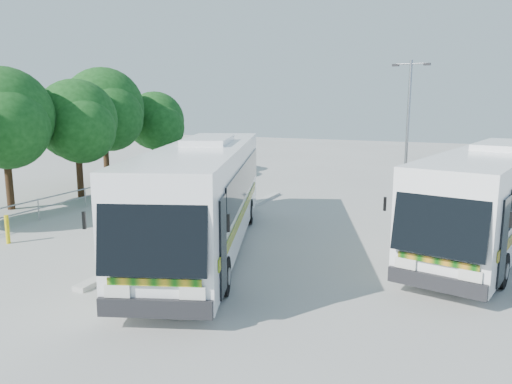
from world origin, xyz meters
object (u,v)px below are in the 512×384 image
at_px(coach_adjacent, 490,195).
at_px(bollard, 7,229).
at_px(tree_far_d, 105,109).
at_px(tree_far_e, 156,121).
at_px(tree_far_c, 77,120).
at_px(lamppost, 407,129).
at_px(coach_main, 204,193).
at_px(tree_far_b, 4,116).

bearing_deg(coach_adjacent, bollard, -145.80).
bearing_deg(tree_far_d, tree_far_e, 81.37).
height_order(tree_far_c, tree_far_e, tree_far_c).
height_order(tree_far_e, coach_adjacent, tree_far_e).
bearing_deg(lamppost, bollard, -131.66).
relative_size(tree_far_d, lamppost, 1.02).
height_order(coach_main, lamppost, lamppost).
distance_m(tree_far_b, coach_adjacent, 21.73).
distance_m(coach_adjacent, lamppost, 6.72).
xyz_separation_m(coach_main, bollard, (-7.20, -2.32, -1.52)).
height_order(tree_far_c, bollard, tree_far_c).
bearing_deg(lamppost, tree_far_b, -151.30).
distance_m(tree_far_d, tree_far_e, 4.65).
relative_size(tree_far_d, coach_adjacent, 0.56).
distance_m(coach_main, bollard, 7.72).
bearing_deg(bollard, coach_main, 17.85).
bearing_deg(tree_far_d, bollard, -66.93).
xyz_separation_m(tree_far_d, tree_far_e, (0.68, 4.50, -0.93)).
distance_m(tree_far_d, lamppost, 18.19).
distance_m(tree_far_e, coach_main, 18.45).
xyz_separation_m(coach_main, coach_adjacent, (9.44, 4.25, -0.10)).
height_order(tree_far_d, tree_far_e, tree_far_d).
xyz_separation_m(tree_far_b, coach_adjacent, (21.47, 2.15, -2.60)).
xyz_separation_m(tree_far_c, bollard, (3.93, -8.32, -3.71)).
bearing_deg(coach_main, coach_adjacent, 5.35).
distance_m(tree_far_d, coach_main, 15.92).
relative_size(coach_adjacent, lamppost, 1.83).
distance_m(tree_far_b, tree_far_c, 4.01).
distance_m(tree_far_b, lamppost, 19.38).
bearing_deg(tree_far_e, tree_far_b, -91.83).
height_order(tree_far_d, lamppost, tree_far_d).
bearing_deg(lamppost, tree_far_e, 171.18).
xyz_separation_m(tree_far_b, tree_far_d, (-0.30, 7.60, 0.25)).
bearing_deg(lamppost, coach_adjacent, -49.89).
bearing_deg(tree_far_e, tree_far_d, -98.63).
height_order(tree_far_b, coach_main, tree_far_b).
height_order(tree_far_e, lamppost, lamppost).
height_order(tree_far_e, bollard, tree_far_e).
xyz_separation_m(tree_far_c, coach_adjacent, (20.57, -1.75, -2.29)).
distance_m(tree_far_b, tree_far_e, 12.13).
xyz_separation_m(tree_far_e, coach_adjacent, (21.08, -9.95, -1.92)).
relative_size(tree_far_b, tree_far_e, 1.17).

